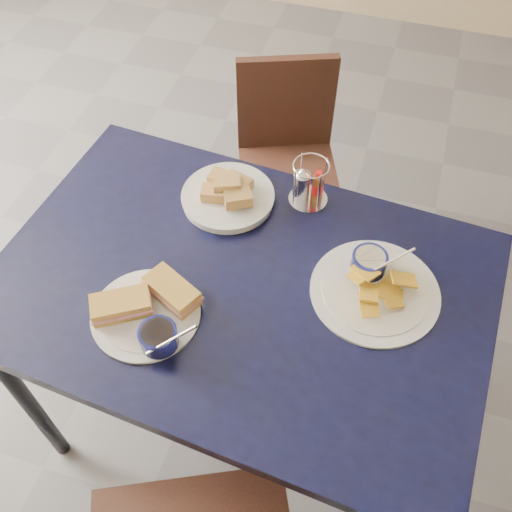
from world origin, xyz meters
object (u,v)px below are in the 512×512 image
(dining_table, at_px, (241,296))
(plantain_plate, at_px, (374,283))
(sandwich_plate, at_px, (149,311))
(bread_basket, at_px, (228,194))
(chair_far, at_px, (294,148))
(condiment_caddy, at_px, (308,185))

(dining_table, distance_m, plantain_plate, 0.34)
(sandwich_plate, bearing_deg, bread_basket, 82.18)
(dining_table, distance_m, sandwich_plate, 0.25)
(sandwich_plate, distance_m, plantain_plate, 0.56)
(chair_far, bearing_deg, dining_table, -85.37)
(chair_far, relative_size, bread_basket, 3.04)
(dining_table, height_order, plantain_plate, plantain_plate)
(bread_basket, xyz_separation_m, condiment_caddy, (0.21, 0.07, 0.03))
(condiment_caddy, bearing_deg, bread_basket, -161.84)
(chair_far, xyz_separation_m, bread_basket, (-0.05, -0.60, 0.33))
(condiment_caddy, bearing_deg, sandwich_plate, -118.75)
(bread_basket, bearing_deg, dining_table, -65.38)
(chair_far, height_order, plantain_plate, plantain_plate)
(chair_far, distance_m, bread_basket, 0.69)
(dining_table, height_order, bread_basket, bread_basket)
(chair_far, relative_size, sandwich_plate, 2.59)
(bread_basket, relative_size, condiment_caddy, 1.89)
(sandwich_plate, bearing_deg, chair_far, 84.04)
(chair_far, relative_size, condiment_caddy, 5.75)
(chair_far, xyz_separation_m, sandwich_plate, (-0.11, -1.02, 0.33))
(dining_table, relative_size, sandwich_plate, 4.36)
(plantain_plate, relative_size, bread_basket, 1.25)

